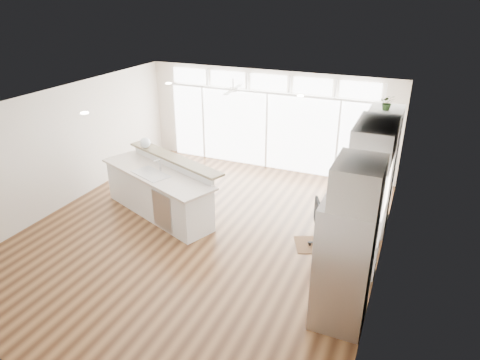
% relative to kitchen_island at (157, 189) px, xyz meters
% --- Properties ---
extents(floor, '(7.00, 8.00, 0.02)m').
position_rel_kitchen_island_xyz_m(floor, '(1.26, -0.39, -0.62)').
color(floor, '#452815').
rests_on(floor, ground).
extents(ceiling, '(7.00, 8.00, 0.02)m').
position_rel_kitchen_island_xyz_m(ceiling, '(1.26, -0.39, 2.09)').
color(ceiling, white).
rests_on(ceiling, wall_back).
extents(wall_back, '(7.00, 0.04, 2.70)m').
position_rel_kitchen_island_xyz_m(wall_back, '(1.26, 3.61, 0.74)').
color(wall_back, beige).
rests_on(wall_back, floor).
extents(wall_front, '(7.00, 0.04, 2.70)m').
position_rel_kitchen_island_xyz_m(wall_front, '(1.26, -4.39, 0.74)').
color(wall_front, beige).
rests_on(wall_front, floor).
extents(wall_left, '(0.04, 8.00, 2.70)m').
position_rel_kitchen_island_xyz_m(wall_left, '(-2.24, -0.39, 0.74)').
color(wall_left, beige).
rests_on(wall_left, floor).
extents(wall_right, '(0.04, 8.00, 2.70)m').
position_rel_kitchen_island_xyz_m(wall_right, '(4.76, -0.39, 0.74)').
color(wall_right, beige).
rests_on(wall_right, floor).
extents(glass_wall, '(5.80, 0.06, 2.08)m').
position_rel_kitchen_island_xyz_m(glass_wall, '(1.26, 3.55, 0.44)').
color(glass_wall, white).
rests_on(glass_wall, wall_back).
extents(transom_row, '(5.90, 0.06, 0.40)m').
position_rel_kitchen_island_xyz_m(transom_row, '(1.26, 3.55, 1.77)').
color(transom_row, white).
rests_on(transom_row, wall_back).
extents(desk_window, '(0.04, 0.85, 0.85)m').
position_rel_kitchen_island_xyz_m(desk_window, '(4.72, -0.09, 0.94)').
color(desk_window, white).
rests_on(desk_window, wall_right).
extents(ceiling_fan, '(1.16, 1.16, 0.32)m').
position_rel_kitchen_island_xyz_m(ceiling_fan, '(0.76, 2.41, 1.87)').
color(ceiling_fan, white).
rests_on(ceiling_fan, ceiling).
extents(recessed_lights, '(3.40, 3.00, 0.02)m').
position_rel_kitchen_island_xyz_m(recessed_lights, '(1.26, -0.19, 2.07)').
color(recessed_lights, beige).
rests_on(recessed_lights, ceiling).
extents(oven_cabinet, '(0.64, 1.20, 2.50)m').
position_rel_kitchen_island_xyz_m(oven_cabinet, '(4.43, 1.41, 0.64)').
color(oven_cabinet, white).
rests_on(oven_cabinet, floor).
extents(desk_nook, '(0.72, 1.30, 0.76)m').
position_rel_kitchen_island_xyz_m(desk_nook, '(4.39, -0.09, -0.23)').
color(desk_nook, white).
rests_on(desk_nook, floor).
extents(upper_cabinets, '(0.64, 1.30, 0.64)m').
position_rel_kitchen_island_xyz_m(upper_cabinets, '(4.43, -0.09, 1.74)').
color(upper_cabinets, white).
rests_on(upper_cabinets, wall_right).
extents(refrigerator, '(0.76, 0.90, 2.00)m').
position_rel_kitchen_island_xyz_m(refrigerator, '(4.37, -1.74, 0.39)').
color(refrigerator, '#B2B3B7').
rests_on(refrigerator, floor).
extents(fridge_cabinet, '(0.64, 0.90, 0.60)m').
position_rel_kitchen_island_xyz_m(fridge_cabinet, '(4.43, -1.74, 1.69)').
color(fridge_cabinet, white).
rests_on(fridge_cabinet, wall_right).
extents(framed_photos, '(0.06, 0.22, 0.80)m').
position_rel_kitchen_island_xyz_m(framed_photos, '(4.72, 0.53, 0.79)').
color(framed_photos, black).
rests_on(framed_photos, wall_right).
extents(kitchen_island, '(3.29, 2.22, 1.22)m').
position_rel_kitchen_island_xyz_m(kitchen_island, '(0.00, 0.00, 0.00)').
color(kitchen_island, white).
rests_on(kitchen_island, floor).
extents(rug, '(1.07, 0.94, 0.01)m').
position_rel_kitchen_island_xyz_m(rug, '(3.60, 0.14, -0.61)').
color(rug, '#361F11').
rests_on(rug, floor).
extents(office_chair, '(0.66, 0.64, 0.99)m').
position_rel_kitchen_island_xyz_m(office_chair, '(3.74, 0.16, -0.11)').
color(office_chair, black).
rests_on(office_chair, floor).
extents(fishbowl, '(0.32, 0.32, 0.25)m').
position_rel_kitchen_island_xyz_m(fishbowl, '(-0.74, 0.72, 0.73)').
color(fishbowl, silver).
rests_on(fishbowl, kitchen_island).
extents(monitor, '(0.12, 0.53, 0.44)m').
position_rel_kitchen_island_xyz_m(monitor, '(4.31, -0.09, 0.37)').
color(monitor, black).
rests_on(monitor, desk_nook).
extents(keyboard, '(0.15, 0.32, 0.02)m').
position_rel_kitchen_island_xyz_m(keyboard, '(4.14, -0.09, 0.16)').
color(keyboard, silver).
rests_on(keyboard, desk_nook).
extents(potted_plant, '(0.31, 0.33, 0.23)m').
position_rel_kitchen_island_xyz_m(potted_plant, '(4.43, 1.41, 2.00)').
color(potted_plant, '#315424').
rests_on(potted_plant, oven_cabinet).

